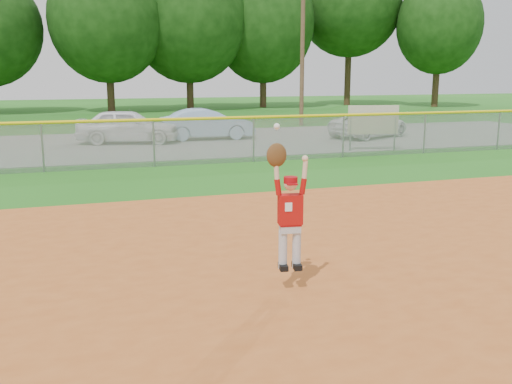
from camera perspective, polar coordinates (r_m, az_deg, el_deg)
ground at (r=9.04m, az=-1.16°, el=-7.27°), size 120.00×120.00×0.00m
clay_infield at (r=6.45m, az=6.83°, el=-15.41°), size 24.00×16.00×0.04m
parking_strip at (r=24.49m, az=-12.06°, el=4.69°), size 44.00×10.00×0.03m
car_white_a at (r=24.77m, az=-12.72°, el=6.45°), size 4.51×2.68×1.44m
car_blue at (r=25.67m, az=-4.92°, el=6.79°), size 4.16×1.55×1.36m
car_white_b at (r=26.97m, az=11.29°, el=6.64°), size 4.59×3.53×1.16m
sponsor_sign at (r=22.31m, az=11.64°, el=6.97°), size 1.93×0.48×1.74m
outfield_fence at (r=18.47m, az=-10.19°, el=5.21°), size 40.06×0.10×1.55m
power_lines at (r=30.43m, az=-11.75°, el=14.86°), size 19.40×0.24×9.00m
tree_line at (r=46.44m, az=-14.24°, el=17.17°), size 62.37×13.00×14.43m
ballplayer at (r=7.66m, az=3.23°, el=-1.58°), size 0.58×0.27×1.99m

